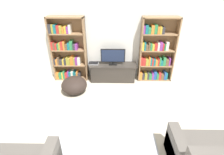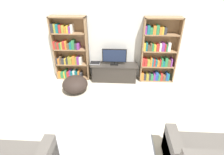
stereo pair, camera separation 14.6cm
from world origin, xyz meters
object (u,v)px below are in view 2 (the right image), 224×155
(laptop, at_px, (95,63))
(beanbag_ottoman, at_px, (75,84))
(television, at_px, (114,56))
(bookshelf_right, at_px, (158,53))
(bookshelf_left, at_px, (70,51))
(tv_stand, at_px, (114,72))

(laptop, relative_size, beanbag_ottoman, 0.44)
(beanbag_ottoman, bearing_deg, laptop, 58.46)
(television, distance_m, beanbag_ottoman, 1.41)
(bookshelf_right, height_order, laptop, bookshelf_right)
(bookshelf_left, height_order, beanbag_ottoman, bookshelf_left)
(bookshelf_right, distance_m, beanbag_ottoman, 2.57)
(bookshelf_right, xyz_separation_m, laptop, (-1.87, -0.06, -0.33))
(bookshelf_right, relative_size, tv_stand, 1.36)
(bookshelf_right, bearing_deg, bookshelf_left, 179.98)
(bookshelf_left, distance_m, television, 1.37)
(television, height_order, beanbag_ottoman, television)
(television, bearing_deg, bookshelf_left, 175.54)
(tv_stand, distance_m, laptop, 0.66)
(bookshelf_right, bearing_deg, laptop, -178.12)
(tv_stand, bearing_deg, laptop, 175.39)
(laptop, bearing_deg, beanbag_ottoman, -121.54)
(bookshelf_left, relative_size, laptop, 6.27)
(bookshelf_left, relative_size, beanbag_ottoman, 2.74)
(laptop, bearing_deg, tv_stand, -4.61)
(bookshelf_left, xyz_separation_m, bookshelf_right, (2.64, -0.00, -0.02))
(bookshelf_right, bearing_deg, tv_stand, -175.10)
(bookshelf_right, bearing_deg, television, -175.29)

